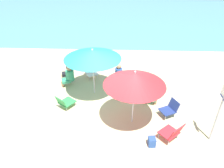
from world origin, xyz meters
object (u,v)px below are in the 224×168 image
umbrella_red (135,79)px  person_d (68,70)px  beach_bag (152,142)px  beach_chair_b (91,71)px  person_b (69,76)px  warning_sign (221,107)px  beach_chair_a (170,108)px  person_c (148,92)px  beach_chair_d (65,102)px  beach_chair_c (173,132)px  umbrella_teal (93,54)px  person_a (118,73)px

umbrella_red → person_d: size_ratio=2.09×
beach_bag → beach_chair_b: bearing=120.4°
person_b → warning_sign: (4.89, -2.84, 0.77)m
beach_chair_a → warning_sign: (1.02, -1.07, 0.93)m
person_c → person_d: same height
umbrella_red → beach_chair_d: bearing=165.2°
beach_chair_c → beach_chair_a: bearing=-48.4°
beach_chair_c → person_b: (-3.71, 2.95, 0.11)m
person_b → person_d: size_ratio=0.98×
beach_chair_b → beach_bag: size_ratio=2.56×
umbrella_teal → beach_chair_d: bearing=-133.4°
warning_sign → beach_chair_a: bearing=137.0°
umbrella_red → person_a: bearing=101.8°
beach_chair_d → person_b: (-0.17, 1.53, 0.19)m
person_a → person_d: (-2.17, 0.14, 0.05)m
beach_chair_b → beach_chair_c: size_ratio=0.94×
person_d → beach_bag: bearing=115.7°
umbrella_teal → person_b: umbrella_teal is taller
umbrella_teal → beach_chair_c: umbrella_teal is taller
person_c → beach_bag: bearing=-79.9°
umbrella_teal → umbrella_red: bearing=-48.5°
beach_chair_b → beach_chair_d: size_ratio=0.95×
person_c → person_a: bearing=140.2°
umbrella_teal → beach_chair_b: 1.92m
beach_chair_b → warning_sign: bearing=15.8°
umbrella_red → beach_chair_a: (1.30, 0.39, -1.37)m
beach_chair_c → person_d: person_d is taller
umbrella_teal → warning_sign: 4.45m
beach_chair_a → beach_chair_c: 1.19m
beach_chair_a → person_a: person_a is taller
umbrella_red → person_b: bearing=139.9°
umbrella_red → beach_chair_b: umbrella_red is taller
beach_chair_c → beach_bag: beach_chair_c is taller
beach_chair_b → beach_bag: (2.30, -3.93, -0.18)m
person_b → person_d: 0.55m
person_a → beach_chair_d: bearing=83.7°
beach_chair_a → person_a: size_ratio=0.80×
umbrella_teal → warning_sign: umbrella_teal is taller
umbrella_red → beach_chair_d: size_ratio=2.54×
person_a → person_b: 2.07m
person_b → beach_chair_c: bearing=122.2°
umbrella_teal → person_c: umbrella_teal is taller
umbrella_red → person_a: umbrella_red is taller
person_d → warning_sign: bearing=130.5°
beach_chair_a → beach_chair_b: beach_chair_b is taller
beach_chair_a → person_c: (-0.69, 0.70, 0.16)m
umbrella_red → person_d: umbrella_red is taller
beach_chair_c → beach_bag: 0.67m
umbrella_red → warning_sign: (2.32, -0.68, -0.43)m
person_d → umbrella_red: bearing=119.5°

